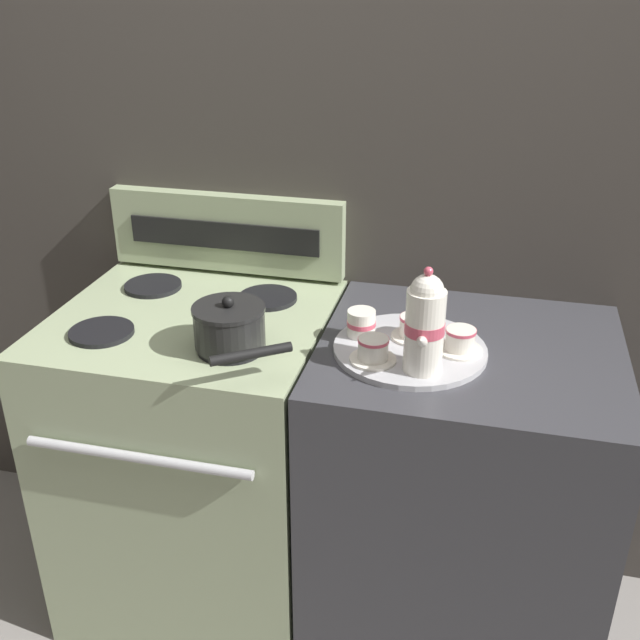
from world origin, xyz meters
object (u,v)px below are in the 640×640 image
(stove, at_px, (201,460))
(teacup_left, at_px, (414,327))
(teapot, at_px, (425,323))
(teacup_front, at_px, (373,350))
(saucepan, at_px, (230,327))
(teacup_right, at_px, (460,340))
(creamer_jug, at_px, (361,323))
(serving_tray, at_px, (410,349))

(stove, xyz_separation_m, teacup_left, (0.57, -0.01, 0.49))
(teapot, bearing_deg, teacup_front, 172.45)
(saucepan, xyz_separation_m, teacup_front, (0.33, 0.01, -0.02))
(saucepan, relative_size, teacup_right, 2.69)
(teacup_right, relative_size, creamer_jug, 1.53)
(saucepan, height_order, teacup_right, saucepan)
(saucepan, bearing_deg, serving_tray, 12.94)
(serving_tray, xyz_separation_m, teapot, (0.04, -0.10, 0.12))
(serving_tray, xyz_separation_m, teacup_front, (-0.07, -0.08, 0.03))
(stove, relative_size, teacup_left, 8.67)
(stove, height_order, saucepan, saucepan)
(saucepan, bearing_deg, teapot, -0.79)
(serving_tray, distance_m, teacup_left, 0.06)
(stove, height_order, teapot, teapot)
(serving_tray, xyz_separation_m, teacup_left, (0.00, 0.05, 0.03))
(stove, height_order, serving_tray, serving_tray)
(teapot, distance_m, creamer_jug, 0.22)
(teacup_right, bearing_deg, teacup_front, -153.58)
(stove, distance_m, serving_tray, 0.73)
(saucepan, relative_size, teacup_left, 2.69)
(saucepan, distance_m, teacup_left, 0.43)
(saucepan, bearing_deg, teacup_left, 19.17)
(serving_tray, distance_m, teapot, 0.16)
(saucepan, height_order, teacup_front, saucepan)
(teacup_right, xyz_separation_m, teacup_front, (-0.18, -0.09, 0.00))
(stove, xyz_separation_m, teapot, (0.61, -0.15, 0.58))
(teacup_right, bearing_deg, serving_tray, -176.28)
(serving_tray, height_order, teacup_front, teacup_front)
(stove, xyz_separation_m, serving_tray, (0.57, -0.06, 0.46))
(teacup_right, distance_m, creamer_jug, 0.23)
(stove, bearing_deg, teacup_front, -15.58)
(teacup_left, relative_size, creamer_jug, 1.53)
(teacup_front, bearing_deg, creamer_jug, 113.14)
(teapot, xyz_separation_m, teacup_left, (-0.04, 0.15, -0.09))
(teacup_front, bearing_deg, serving_tray, 49.40)
(teapot, distance_m, teacup_left, 0.17)
(saucepan, height_order, creamer_jug, saucepan)
(creamer_jug, bearing_deg, teacup_left, 8.10)
(stove, bearing_deg, serving_tray, -5.52)
(creamer_jug, bearing_deg, teapot, -39.00)
(saucepan, distance_m, teacup_right, 0.53)
(teapot, bearing_deg, teacup_left, 104.20)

